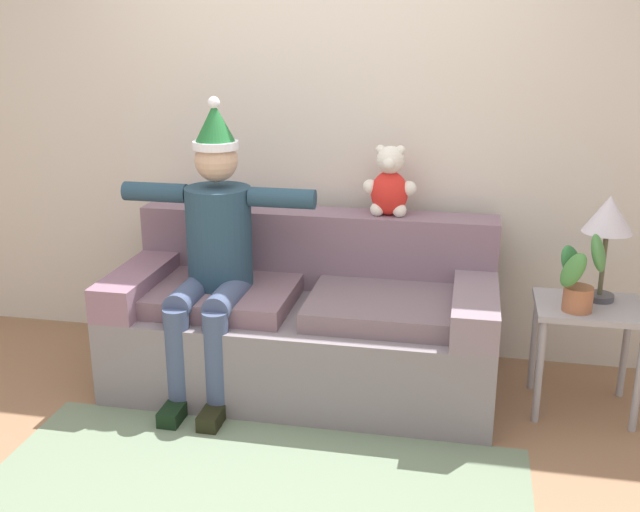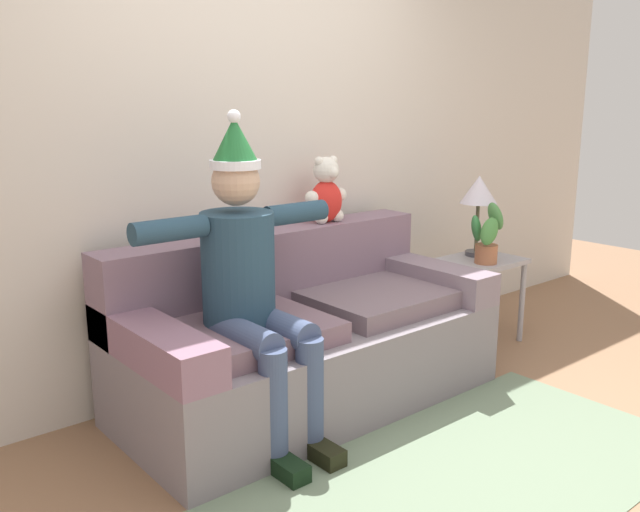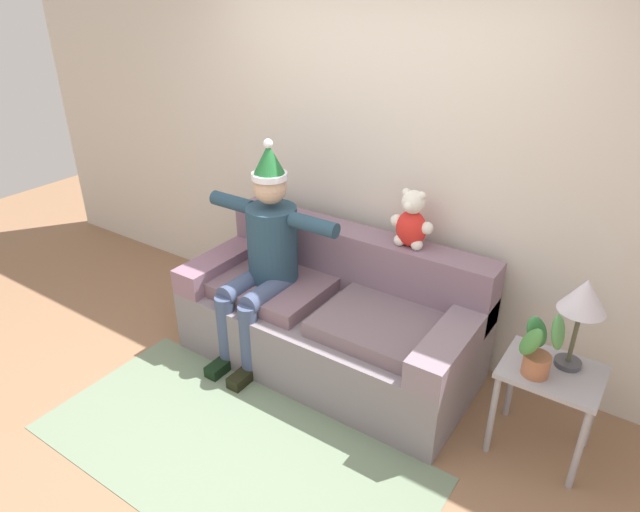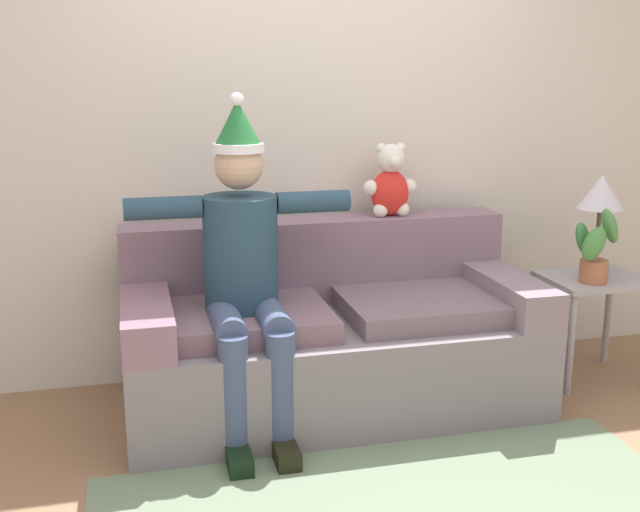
{
  "view_description": "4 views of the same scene",
  "coord_description": "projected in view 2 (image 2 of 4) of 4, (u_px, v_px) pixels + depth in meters",
  "views": [
    {
      "loc": [
        0.82,
        -2.67,
        1.9
      ],
      "look_at": [
        0.12,
        0.77,
        0.79
      ],
      "focal_mm": 42.48,
      "sensor_mm": 36.0,
      "label": 1
    },
    {
      "loc": [
        -2.11,
        -1.64,
        1.58
      ],
      "look_at": [
        -0.1,
        0.76,
        0.84
      ],
      "focal_mm": 38.08,
      "sensor_mm": 36.0,
      "label": 2
    },
    {
      "loc": [
        1.73,
        -1.68,
        2.45
      ],
      "look_at": [
        -0.06,
        0.95,
        0.82
      ],
      "focal_mm": 31.29,
      "sensor_mm": 36.0,
      "label": 3
    },
    {
      "loc": [
        -0.93,
        -2.47,
        1.62
      ],
      "look_at": [
        -0.1,
        0.83,
        0.8
      ],
      "focal_mm": 43.2,
      "sensor_mm": 36.0,
      "label": 4
    }
  ],
  "objects": [
    {
      "name": "teddy_bear",
      "position": [
        326.0,
        193.0,
        3.88
      ],
      "size": [
        0.29,
        0.17,
        0.38
      ],
      "color": "red",
      "rests_on": "couch"
    },
    {
      "name": "ground_plane",
      "position": [
        451.0,
        476.0,
        2.9
      ],
      "size": [
        10.0,
        10.0,
        0.0
      ],
      "primitive_type": "plane",
      "color": "#8F684A"
    },
    {
      "name": "potted_plant",
      "position": [
        487.0,
        237.0,
        4.23
      ],
      "size": [
        0.25,
        0.22,
        0.4
      ],
      "color": "#A46242",
      "rests_on": "side_table"
    },
    {
      "name": "back_wall",
      "position": [
        242.0,
        140.0,
        3.75
      ],
      "size": [
        7.0,
        0.1,
        2.7
      ],
      "primitive_type": "cube",
      "color": "beige",
      "rests_on": "ground_plane"
    },
    {
      "name": "side_table",
      "position": [
        480.0,
        274.0,
        4.4
      ],
      "size": [
        0.51,
        0.42,
        0.56
      ],
      "color": "#9C9AA3",
      "rests_on": "ground_plane"
    },
    {
      "name": "table_lamp",
      "position": [
        479.0,
        194.0,
        4.38
      ],
      "size": [
        0.24,
        0.24,
        0.53
      ],
      "color": "#43434B",
      "rests_on": "side_table"
    },
    {
      "name": "person_seated",
      "position": [
        250.0,
        279.0,
        3.08
      ],
      "size": [
        1.02,
        0.77,
        1.53
      ],
      "color": "#244155",
      "rests_on": "ground_plane"
    },
    {
      "name": "area_rug",
      "position": [
        461.0,
        480.0,
        2.86
      ],
      "size": [
        2.31,
        1.11,
        0.01
      ],
      "primitive_type": "cube",
      "color": "slate",
      "rests_on": "ground_plane"
    },
    {
      "name": "couch",
      "position": [
        304.0,
        338.0,
        3.58
      ],
      "size": [
        1.98,
        0.92,
        0.88
      ],
      "color": "gray",
      "rests_on": "ground_plane"
    }
  ]
}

